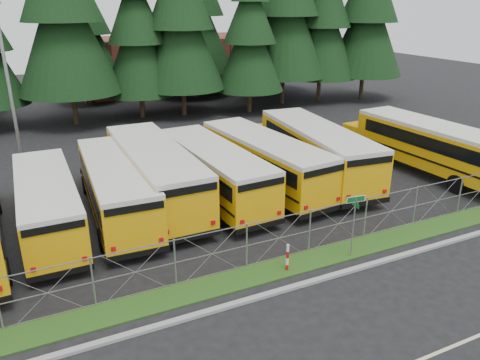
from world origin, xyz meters
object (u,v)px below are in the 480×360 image
object	(u,v)px
bus_6	(313,152)
street_sign	(354,214)
bus_2	(116,189)
bus_1	(47,205)
bus_5	(261,162)
striped_bollard	(287,258)
bus_east	(425,147)
light_standard	(9,85)
bus_4	(211,172)
bus_3	(153,174)

from	to	relation	value
bus_6	street_sign	world-z (taller)	bus_6
bus_6	bus_2	bearing A→B (deg)	-172.07
bus_1	bus_5	distance (m)	11.52
striped_bollard	bus_2	bearing A→B (deg)	121.83
striped_bollard	bus_6	bearing A→B (deg)	51.06
bus_2	bus_east	world-z (taller)	bus_east
bus_1	bus_2	bearing A→B (deg)	7.34
street_sign	light_standard	world-z (taller)	light_standard
street_sign	light_standard	xyz separation A→B (m)	(-12.09, 17.38, 3.47)
bus_east	bus_4	bearing A→B (deg)	169.57
bus_3	light_standard	world-z (taller)	light_standard
bus_6	striped_bollard	world-z (taller)	bus_6
bus_5	light_standard	distance (m)	15.62
bus_5	light_standard	world-z (taller)	light_standard
bus_5	bus_6	bearing A→B (deg)	-3.32
bus_3	light_standard	size ratio (longest dim) A/B	1.21
bus_5	light_standard	xyz separation A→B (m)	(-12.32, 8.74, 3.96)
bus_2	striped_bollard	distance (m)	9.60
bus_6	bus_east	world-z (taller)	bus_6
bus_1	striped_bollard	xyz separation A→B (m)	(8.26, -7.72, -0.80)
bus_4	bus_6	bearing A→B (deg)	-0.36
bus_2	bus_3	xyz separation A→B (m)	(2.13, 0.80, 0.13)
bus_1	bus_6	distance (m)	15.20
bus_3	bus_east	world-z (taller)	bus_3
street_sign	bus_3	bearing A→B (deg)	122.87
bus_5	bus_6	distance (m)	3.68
bus_1	bus_3	size ratio (longest dim) A/B	0.87
bus_4	bus_5	distance (m)	3.15
striped_bollard	light_standard	bearing A→B (deg)	117.91
bus_1	street_sign	distance (m)	13.80
striped_bollard	bus_5	bearing A→B (deg)	68.98
street_sign	bus_4	bearing A→B (deg)	108.99
bus_5	street_sign	bearing A→B (deg)	-97.02
bus_6	bus_east	bearing A→B (deg)	-11.06
striped_bollard	light_standard	xyz separation A→B (m)	(-9.09, 17.16, 4.90)
bus_6	bus_east	xyz separation A→B (m)	(6.92, -2.11, -0.04)
bus_1	bus_east	world-z (taller)	bus_east
bus_4	striped_bollard	size ratio (longest dim) A/B	9.50
bus_1	bus_3	bearing A→B (deg)	12.87
bus_2	bus_6	distance (m)	11.97
striped_bollard	light_standard	distance (m)	20.02
bus_east	bus_6	bearing A→B (deg)	160.02
bus_2	bus_east	size ratio (longest dim) A/B	0.93
bus_4	bus_5	bearing A→B (deg)	0.36
bus_2	striped_bollard	world-z (taller)	bus_2
bus_2	light_standard	size ratio (longest dim) A/B	1.11
bus_2	bus_3	bearing A→B (deg)	23.14
bus_2	bus_3	distance (m)	2.28
bus_3	bus_4	distance (m)	3.08
bus_2	bus_4	xyz separation A→B (m)	(5.14, 0.10, 0.02)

